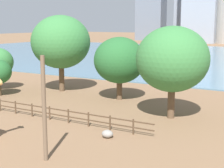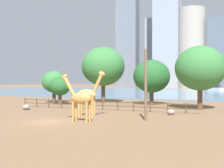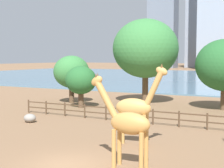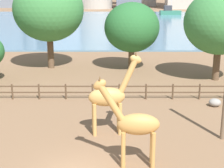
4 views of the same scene
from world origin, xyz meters
name	(u,v)px [view 4 (image 4 of 4)]	position (x,y,z in m)	size (l,w,h in m)	color
ground_plane	(105,22)	(0.00, 80.00, 0.00)	(400.00, 400.00, 0.00)	brown
harbor_water	(104,23)	(0.00, 77.00, 0.10)	(180.00, 86.00, 0.20)	slate
giraffe_tall	(134,124)	(2.92, 1.05, 2.28)	(3.42, 0.91, 4.75)	#C18C47
giraffe_companion	(109,96)	(1.66, 5.15, 2.42)	(3.38, 1.18, 5.16)	tan
boulder_near_fence	(214,102)	(9.77, 10.23, 0.31)	(0.93, 0.83, 0.62)	gray
enclosure_fence	(85,90)	(-0.38, 12.00, 0.76)	(26.12, 0.14, 1.30)	#4C3826
tree_left_large	(219,23)	(12.14, 18.27, 5.67)	(6.88, 6.88, 8.79)	brown
tree_right_tall	(48,10)	(-5.21, 23.69, 6.54)	(7.77, 7.77, 10.05)	brown
tree_left_small	(131,28)	(3.97, 22.95, 4.69)	(6.06, 6.06, 7.43)	brown
boat_ferry	(139,15)	(10.40, 92.37, 1.07)	(5.82, 5.36, 2.57)	silver
boat_tug	(169,12)	(21.38, 103.49, 1.26)	(7.17, 2.92, 6.34)	#337259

